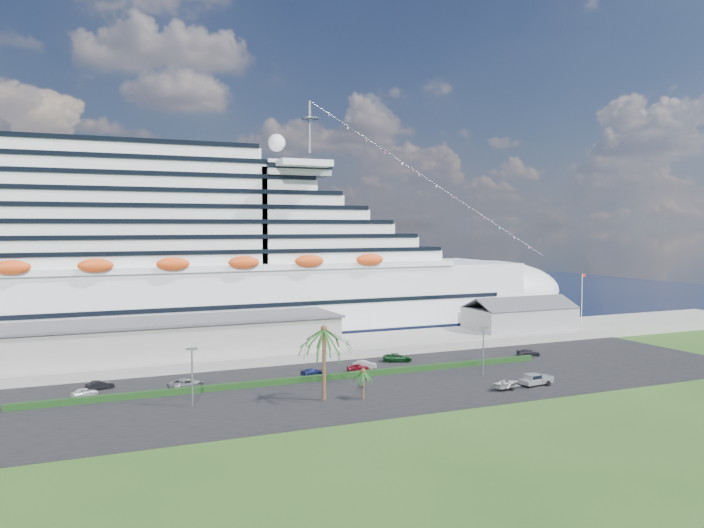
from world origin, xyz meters
name	(u,v)px	position (x,y,z in m)	size (l,w,h in m)	color
ground	(399,400)	(0.00, 0.00, 0.00)	(420.00, 420.00, 0.00)	#294A18
asphalt_lot	(367,384)	(0.00, 11.00, 0.06)	(140.00, 38.00, 0.12)	black
wharf	(305,349)	(0.00, 40.00, 0.90)	(240.00, 20.00, 1.80)	gray
water	(209,305)	(0.00, 130.00, 0.01)	(420.00, 160.00, 0.02)	black
cruise_ship	(173,265)	(-21.53, 64.00, 16.69)	(191.00, 38.00, 54.00)	silver
terminal_building	(176,336)	(-25.00, 40.00, 5.01)	(61.00, 15.00, 6.30)	gray
port_shed	(520,317)	(52.00, 40.00, 4.40)	(24.00, 12.31, 7.37)	gray
flagpole	(582,297)	(70.04, 40.00, 8.27)	(1.08, 0.16, 12.00)	silver
hedge	(309,379)	(-8.00, 16.00, 0.57)	(88.00, 1.10, 0.90)	black
lamp_post_left	(192,369)	(-28.00, 8.00, 5.34)	(1.60, 0.35, 8.27)	gray
lamp_post_right	(483,345)	(20.00, 8.00, 5.34)	(1.60, 0.35, 8.27)	gray
palm_tall	(324,338)	(-10.00, 4.00, 9.20)	(8.82, 8.82, 11.13)	#47301E
palm_short	(363,375)	(-4.50, 2.50, 3.67)	(3.53, 3.53, 4.56)	#47301E
parked_car_0	(85,392)	(-41.45, 20.02, 0.78)	(1.56, 3.87, 1.32)	silver
parked_car_1	(100,385)	(-39.13, 23.92, 0.81)	(1.46, 4.18, 1.38)	black
parked_car_2	(186,383)	(-26.89, 19.16, 0.90)	(2.60, 5.65, 1.57)	gray
parked_car_3	(312,372)	(-5.85, 20.01, 0.74)	(1.75, 4.30, 1.25)	#141B47
parked_car_4	(358,367)	(2.55, 20.02, 0.78)	(1.55, 3.85, 1.31)	maroon
parked_car_5	(365,365)	(4.51, 21.54, 0.81)	(1.46, 4.19, 1.38)	#97989E
parked_car_6	(397,357)	(12.67, 24.77, 0.87)	(2.49, 5.40, 1.50)	#0C3214
parked_car_7	(528,353)	(38.24, 19.38, 0.78)	(1.85, 4.55, 1.32)	#222328
pickup_truck	(536,379)	(23.67, -1.03, 1.16)	(5.58, 2.56, 1.90)	black
boat_trailer	(507,383)	(17.93, -1.43, 1.12)	(5.43, 3.98, 1.51)	gray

